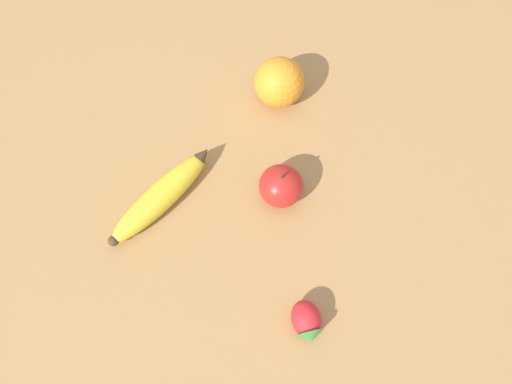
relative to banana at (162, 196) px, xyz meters
name	(u,v)px	position (x,y,z in m)	size (l,w,h in m)	color
ground_plane	(219,258)	(0.03, -0.13, -0.02)	(3.00, 3.00, 0.00)	#A87A47
banana	(162,196)	(0.00, 0.00, 0.00)	(0.22, 0.10, 0.04)	yellow
orange	(279,82)	(0.27, 0.08, 0.02)	(0.09, 0.09, 0.09)	orange
strawberry	(307,322)	(0.09, -0.29, 0.00)	(0.06, 0.07, 0.04)	red
apple	(281,186)	(0.17, -0.09, 0.01)	(0.07, 0.07, 0.08)	red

